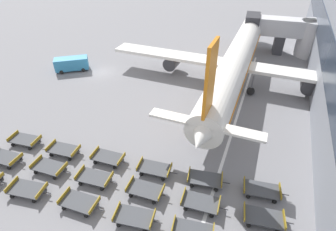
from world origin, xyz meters
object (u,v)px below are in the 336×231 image
(baggage_dolly_row_near_col_c, at_px, (80,202))
(baggage_dolly_row_mid_b_col_f, at_px, (262,190))
(baggage_dolly_row_mid_a_col_c, at_px, (95,178))
(baggage_dolly_row_mid_b_col_a, at_px, (25,140))
(baggage_dolly_row_near_col_b, at_px, (27,189))
(baggage_dolly_row_mid_a_col_b, at_px, (49,167))
(baggage_dolly_row_mid_b_col_e, at_px, (205,179))
(airplane, at_px, (238,58))
(service_van, at_px, (72,64))
(baggage_dolly_row_mid_a_col_f, at_px, (264,218))
(baggage_dolly_row_mid_b_col_b, at_px, (64,150))
(baggage_dolly_row_mid_a_col_a, at_px, (5,158))
(baggage_dolly_row_mid_b_col_c, at_px, (108,158))
(baggage_dolly_row_mid_a_col_e, at_px, (200,202))
(baggage_dolly_row_mid_b_col_d, at_px, (154,169))
(baggage_dolly_row_near_col_d, at_px, (135,217))
(baggage_dolly_row_mid_a_col_d, at_px, (145,190))

(baggage_dolly_row_near_col_c, xyz_separation_m, baggage_dolly_row_mid_b_col_f, (13.30, 6.83, 0.00))
(baggage_dolly_row_mid_a_col_c, height_order, baggage_dolly_row_mid_b_col_a, same)
(baggage_dolly_row_near_col_b, bearing_deg, baggage_dolly_row_mid_a_col_b, 92.82)
(baggage_dolly_row_mid_b_col_a, xyz_separation_m, baggage_dolly_row_mid_b_col_e, (18.68, 2.08, 0.00))
(airplane, distance_m, baggage_dolly_row_mid_a_col_c, 25.30)
(baggage_dolly_row_mid_a_col_c, bearing_deg, baggage_dolly_row_mid_b_col_f, 17.18)
(service_van, xyz_separation_m, baggage_dolly_row_mid_a_col_f, (30.97, -16.08, -0.65))
(baggage_dolly_row_mid_b_col_e, bearing_deg, baggage_dolly_row_mid_a_col_c, -158.40)
(baggage_dolly_row_near_col_c, distance_m, baggage_dolly_row_mid_b_col_e, 10.57)
(baggage_dolly_row_mid_b_col_b, bearing_deg, baggage_dolly_row_near_col_b, -84.17)
(baggage_dolly_row_mid_a_col_a, distance_m, baggage_dolly_row_mid_b_col_c, 9.83)
(baggage_dolly_row_mid_a_col_e, bearing_deg, baggage_dolly_row_mid_a_col_f, 6.32)
(baggage_dolly_row_mid_a_col_b, bearing_deg, baggage_dolly_row_mid_b_col_d, 21.48)
(baggage_dolly_row_mid_a_col_e, height_order, baggage_dolly_row_mid_b_col_f, same)
(baggage_dolly_row_mid_b_col_a, distance_m, baggage_dolly_row_mid_b_col_e, 18.79)
(baggage_dolly_row_near_col_d, height_order, baggage_dolly_row_mid_a_col_c, same)
(service_van, bearing_deg, baggage_dolly_row_mid_b_col_c, -42.44)
(baggage_dolly_row_near_col_d, height_order, baggage_dolly_row_mid_b_col_b, same)
(baggage_dolly_row_mid_a_col_f, height_order, baggage_dolly_row_mid_b_col_e, same)
(service_van, relative_size, baggage_dolly_row_mid_b_col_b, 1.40)
(baggage_dolly_row_near_col_d, xyz_separation_m, baggage_dolly_row_mid_b_col_c, (-5.40, 4.66, 0.00))
(baggage_dolly_row_near_col_b, relative_size, baggage_dolly_row_mid_b_col_c, 1.01)
(baggage_dolly_row_near_col_c, relative_size, baggage_dolly_row_mid_a_col_e, 1.00)
(service_van, bearing_deg, airplane, 14.10)
(baggage_dolly_row_mid_a_col_f, bearing_deg, baggage_dolly_row_mid_b_col_d, 171.98)
(service_van, relative_size, baggage_dolly_row_mid_a_col_c, 1.40)
(service_van, distance_m, baggage_dolly_row_mid_b_col_f, 33.39)
(baggage_dolly_row_mid_a_col_c, relative_size, baggage_dolly_row_mid_a_col_d, 1.01)
(baggage_dolly_row_mid_a_col_d, relative_size, baggage_dolly_row_mid_b_col_f, 0.99)
(baggage_dolly_row_mid_a_col_a, height_order, baggage_dolly_row_mid_b_col_b, same)
(baggage_dolly_row_near_col_c, relative_size, baggage_dolly_row_near_col_d, 0.99)
(baggage_dolly_row_near_col_b, height_order, baggage_dolly_row_mid_a_col_c, same)
(baggage_dolly_row_near_col_c, xyz_separation_m, baggage_dolly_row_mid_a_col_c, (-0.41, 2.59, 0.00))
(service_van, height_order, baggage_dolly_row_mid_b_col_d, service_van)
(service_van, bearing_deg, baggage_dolly_row_mid_b_col_d, -34.70)
(baggage_dolly_row_mid_a_col_b, bearing_deg, baggage_dolly_row_mid_a_col_e, 6.69)
(baggage_dolly_row_mid_a_col_b, relative_size, baggage_dolly_row_mid_b_col_a, 0.99)
(baggage_dolly_row_mid_b_col_b, bearing_deg, baggage_dolly_row_mid_a_col_d, -7.67)
(baggage_dolly_row_near_col_d, bearing_deg, baggage_dolly_row_near_col_c, -173.77)
(baggage_dolly_row_mid_b_col_a, bearing_deg, service_van, 113.81)
(baggage_dolly_row_mid_b_col_c, distance_m, baggage_dolly_row_mid_b_col_e, 9.35)
(baggage_dolly_row_near_col_d, bearing_deg, baggage_dolly_row_mid_a_col_c, 157.87)
(baggage_dolly_row_near_col_d, bearing_deg, baggage_dolly_row_mid_b_col_b, 158.78)
(baggage_dolly_row_near_col_d, xyz_separation_m, baggage_dolly_row_mid_a_col_e, (4.24, 3.17, 0.00))
(baggage_dolly_row_near_col_b, distance_m, baggage_dolly_row_mid_b_col_f, 19.63)
(baggage_dolly_row_mid_a_col_d, height_order, baggage_dolly_row_mid_b_col_e, same)
(service_van, distance_m, baggage_dolly_row_mid_a_col_f, 34.90)
(baggage_dolly_row_mid_a_col_e, bearing_deg, baggage_dolly_row_near_col_d, -143.27)
(baggage_dolly_row_near_col_b, xyz_separation_m, baggage_dolly_row_mid_a_col_b, (-0.13, 2.69, 0.00))
(baggage_dolly_row_mid_a_col_b, relative_size, baggage_dolly_row_mid_b_col_d, 0.99)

